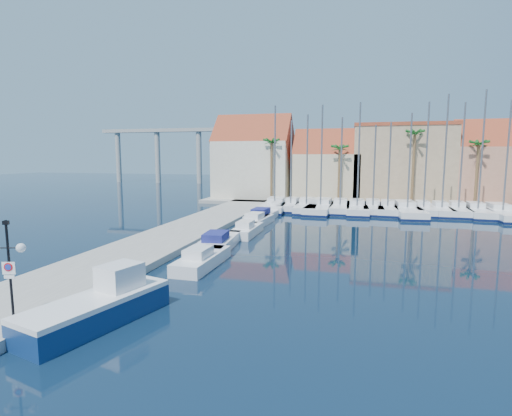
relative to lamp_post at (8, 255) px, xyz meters
The scene contains 35 objects.
ground 8.85m from the lamp_post, 28.50° to the left, with size 260.00×260.00×0.00m, color black.
quay_west 17.77m from the lamp_post, 95.80° to the left, with size 6.00×77.00×0.50m, color gray.
shore_north 54.79m from the lamp_post, 71.64° to the left, with size 54.00×16.00×0.50m, color gray.
lamp_post is the anchor object (origin of this frame).
fishing_boat 4.23m from the lamp_post, 27.67° to the left, with size 3.92×7.05×2.35m.
motorboat_west_0 12.00m from the lamp_post, 70.08° to the left, with size 2.04×6.06×1.40m.
motorboat_west_1 16.80m from the lamp_post, 78.70° to the left, with size 2.85×7.28×1.40m.
motorboat_west_2 22.46m from the lamp_post, 79.59° to the left, with size 1.84×5.68×1.40m.
motorboat_west_3 27.56m from the lamp_post, 82.41° to the left, with size 2.59×6.62×1.40m.
motorboat_west_4 31.30m from the lamp_post, 83.83° to the left, with size 2.70×7.46×1.40m.
motorboat_west_5 37.99m from the lamp_post, 84.27° to the left, with size 2.03×5.57×1.40m.
motorboat_west_6 42.42m from the lamp_post, 85.05° to the left, with size 1.95×5.54×1.40m.
sailboat_0 39.81m from the lamp_post, 85.46° to the left, with size 3.73×11.43×13.73m.
sailboat_1 40.52m from the lamp_post, 82.51° to the left, with size 2.72×8.31×11.88m.
sailboat_2 40.62m from the lamp_post, 79.55° to the left, with size 3.40×10.84×12.53m.
sailboat_3 40.87m from the lamp_post, 76.82° to the left, with size 3.82×11.99×13.65m.
sailboat_4 41.82m from the lamp_post, 73.68° to the left, with size 2.51×9.35×12.10m.
sailboat_5 42.02m from the lamp_post, 70.70° to the left, with size 2.97×10.21×13.82m.
sailboat_6 43.43m from the lamp_post, 68.56° to the left, with size 2.50×9.38×11.12m.
sailboat_7 43.73m from the lamp_post, 66.17° to the left, with size 2.88×9.13×11.37m.
sailboat_8 44.17m from the lamp_post, 63.25° to the left, with size 3.77×12.02×12.35m.
sailboat_9 46.01m from the lamp_post, 61.49° to the left, with size 2.27×8.30×13.74m.
sailboat_10 46.80m from the lamp_post, 59.13° to the left, with size 2.23×8.08×14.55m.
sailboat_11 48.24m from the lamp_post, 57.36° to the left, with size 3.02×9.05×13.58m.
sailboat_12 48.93m from the lamp_post, 55.07° to the left, with size 2.98×9.48×14.88m.
sailboat_13 49.79m from the lamp_post, 52.35° to the left, with size 2.95×11.14×13.53m.
building_0 51.11m from the lamp_post, 93.11° to the left, with size 12.30×9.00×13.50m.
building_1 51.80m from the lamp_post, 79.73° to the left, with size 10.30×8.00×11.00m.
building_2 55.81m from the lamp_post, 68.71° to the left, with size 14.20×10.20×11.50m.
building_3 60.32m from the lamp_post, 57.67° to the left, with size 10.30×8.00×12.00m.
palm_0 46.31m from the lamp_post, 88.47° to the left, with size 2.60×2.60×10.15m.
palm_1 47.53m from the lamp_post, 76.26° to the left, with size 2.60×2.60×9.15m.
palm_2 51.05m from the lamp_post, 65.19° to the left, with size 2.60×2.60×11.15m.
palm_3 54.70m from the lamp_post, 57.53° to the left, with size 2.60×2.60×9.65m.
viaduct 91.90m from the lamp_post, 110.33° to the left, with size 48.00×2.20×14.45m.
Camera 1 is at (6.52, -16.88, 7.27)m, focal length 28.00 mm.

